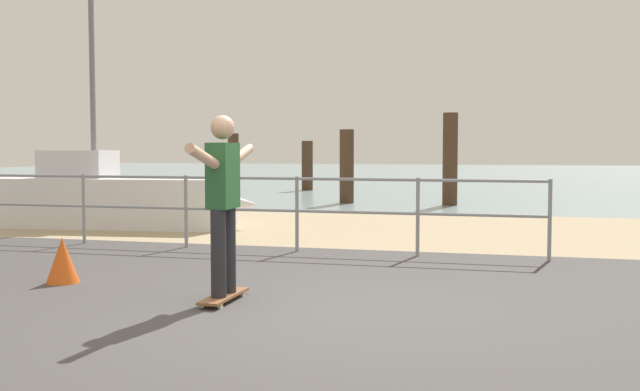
% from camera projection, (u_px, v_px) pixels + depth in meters
% --- Properties ---
extents(ground_plane, '(24.00, 10.00, 0.04)m').
position_uv_depth(ground_plane, '(271.00, 343.00, 5.46)').
color(ground_plane, '#474444').
rests_on(ground_plane, ground).
extents(beach_strip, '(24.00, 6.00, 0.04)m').
position_uv_depth(beach_strip, '(417.00, 229.00, 13.17)').
color(beach_strip, tan).
rests_on(beach_strip, ground).
extents(sea_surface, '(72.00, 50.00, 0.04)m').
position_uv_depth(sea_surface, '(487.00, 175.00, 40.14)').
color(sea_surface, '#849EA3').
rests_on(sea_surface, ground).
extents(railing_fence, '(9.99, 0.05, 1.05)m').
position_uv_depth(railing_fence, '(186.00, 200.00, 10.59)').
color(railing_fence, gray).
rests_on(railing_fence, ground).
extents(sailboat, '(5.04, 1.89, 5.33)m').
position_uv_depth(sailboat, '(119.00, 199.00, 13.46)').
color(sailboat, silver).
rests_on(sailboat, ground).
extents(skateboard, '(0.21, 0.80, 0.08)m').
position_uv_depth(skateboard, '(224.00, 296.00, 6.85)').
color(skateboard, brown).
rests_on(skateboard, ground).
extents(skateboarder, '(0.22, 1.45, 1.65)m').
position_uv_depth(skateboarder, '(223.00, 194.00, 6.79)').
color(skateboarder, '#26262B').
rests_on(skateboarder, skateboard).
extents(groyne_post_0, '(0.38, 0.38, 1.96)m').
position_uv_depth(groyne_post_0, '(233.00, 162.00, 25.78)').
color(groyne_post_0, '#422D1E').
rests_on(groyne_post_0, ground).
extents(groyne_post_1, '(0.38, 0.38, 1.69)m').
position_uv_depth(groyne_post_1, '(307.00, 166.00, 25.17)').
color(groyne_post_1, '#422D1E').
rests_on(groyne_post_1, ground).
extents(groyne_post_2, '(0.37, 0.37, 1.92)m').
position_uv_depth(groyne_post_2, '(347.00, 167.00, 19.20)').
color(groyne_post_2, '#422D1E').
rests_on(groyne_post_2, ground).
extents(groyne_post_3, '(0.37, 0.37, 2.32)m').
position_uv_depth(groyne_post_3, '(450.00, 160.00, 18.45)').
color(groyne_post_3, '#422D1E').
rests_on(groyne_post_3, ground).
extents(traffic_cone, '(0.36, 0.36, 0.50)m').
position_uv_depth(traffic_cone, '(63.00, 261.00, 7.80)').
color(traffic_cone, '#E55919').
rests_on(traffic_cone, ground).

